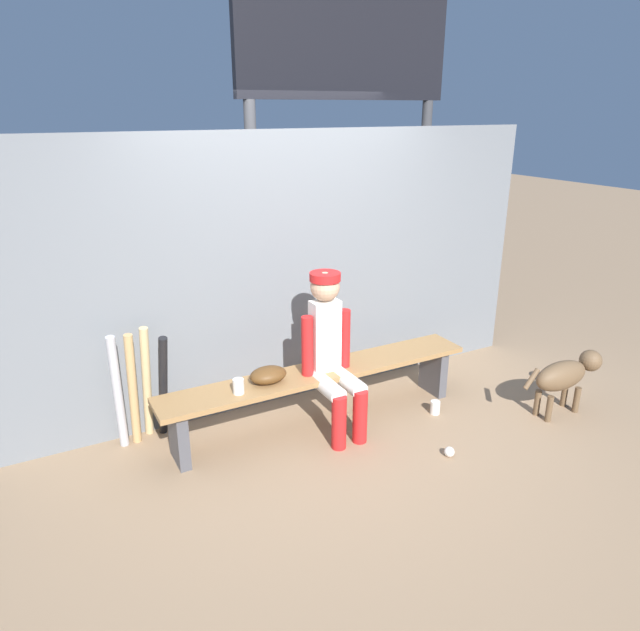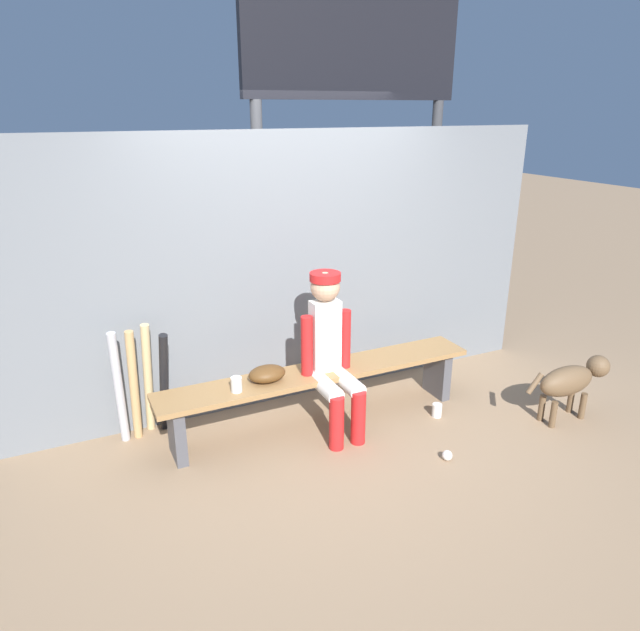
% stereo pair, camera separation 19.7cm
% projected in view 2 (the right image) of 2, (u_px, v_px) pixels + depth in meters
% --- Properties ---
extents(ground_plane, '(30.00, 30.00, 0.00)m').
position_uv_depth(ground_plane, '(320.00, 422.00, 4.59)').
color(ground_plane, '#937556').
extents(chainlink_fence, '(4.69, 0.03, 2.22)m').
position_uv_depth(chainlink_fence, '(292.00, 272.00, 4.66)').
color(chainlink_fence, slate).
rests_on(chainlink_fence, ground_plane).
extents(dugout_bench, '(2.55, 0.36, 0.46)m').
position_uv_depth(dugout_bench, '(320.00, 382.00, 4.47)').
color(dugout_bench, olive).
rests_on(dugout_bench, ground_plane).
extents(player_seated, '(0.41, 0.55, 1.24)m').
position_uv_depth(player_seated, '(331.00, 349.00, 4.29)').
color(player_seated, silver).
rests_on(player_seated, ground_plane).
extents(baseball_glove, '(0.28, 0.20, 0.12)m').
position_uv_depth(baseball_glove, '(267.00, 374.00, 4.24)').
color(baseball_glove, '#593819').
rests_on(baseball_glove, dugout_bench).
extents(bat_aluminum_black, '(0.10, 0.25, 0.85)m').
position_uv_depth(bat_aluminum_black, '(164.00, 383.00, 4.30)').
color(bat_aluminum_black, black).
rests_on(bat_aluminum_black, ground_plane).
extents(bat_wood_natural, '(0.10, 0.18, 0.90)m').
position_uv_depth(bat_wood_natural, '(148.00, 379.00, 4.31)').
color(bat_wood_natural, tan).
rests_on(bat_wood_natural, ground_plane).
extents(bat_wood_tan, '(0.09, 0.14, 0.89)m').
position_uv_depth(bat_wood_tan, '(134.00, 386.00, 4.22)').
color(bat_wood_tan, tan).
rests_on(bat_wood_tan, ground_plane).
extents(bat_aluminum_silver, '(0.09, 0.17, 0.91)m').
position_uv_depth(bat_aluminum_silver, '(119.00, 389.00, 4.15)').
color(bat_aluminum_silver, '#B7B7BC').
rests_on(bat_aluminum_silver, ground_plane).
extents(baseball, '(0.07, 0.07, 0.07)m').
position_uv_depth(baseball, '(447.00, 455.00, 4.09)').
color(baseball, white).
rests_on(baseball, ground_plane).
extents(cup_on_ground, '(0.08, 0.08, 0.11)m').
position_uv_depth(cup_on_ground, '(437.00, 410.00, 4.66)').
color(cup_on_ground, silver).
rests_on(cup_on_ground, ground_plane).
extents(cup_on_bench, '(0.08, 0.08, 0.11)m').
position_uv_depth(cup_on_bench, '(236.00, 384.00, 4.08)').
color(cup_on_bench, silver).
rests_on(cup_on_bench, dugout_bench).
extents(scoreboard, '(2.35, 0.27, 3.60)m').
position_uv_depth(scoreboard, '(360.00, 86.00, 5.08)').
color(scoreboard, '#3F3F42').
rests_on(scoreboard, ground_plane).
extents(dog, '(0.84, 0.20, 0.49)m').
position_uv_depth(dog, '(572.00, 380.00, 4.55)').
color(dog, brown).
rests_on(dog, ground_plane).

